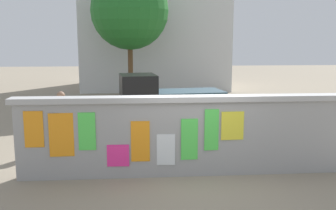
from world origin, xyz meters
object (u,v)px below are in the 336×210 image
object	(u,v)px
auto_rickshaw_truck	(166,101)
tree_roadside	(130,11)
bicycle_near	(120,135)
person_walking	(62,114)
motorcycle	(264,129)
bicycle_far	(196,137)

from	to	relation	value
auto_rickshaw_truck	tree_roadside	xyz separation A→B (m)	(-1.35, 6.44, 3.59)
bicycle_near	tree_roadside	bearing A→B (deg)	88.88
bicycle_near	person_walking	bearing A→B (deg)	-179.73
motorcycle	person_walking	xyz separation A→B (m)	(-5.76, 0.05, 0.52)
bicycle_near	bicycle_far	size ratio (longest dim) A/B	1.00
auto_rickshaw_truck	bicycle_far	bearing A→B (deg)	-79.20
motorcycle	tree_roadside	distance (m)	10.76
bicycle_near	bicycle_far	xyz separation A→B (m)	(2.12, -0.46, 0.00)
motorcycle	tree_roadside	world-z (taller)	tree_roadside
tree_roadside	bicycle_far	bearing A→B (deg)	-78.50
motorcycle	bicycle_far	bearing A→B (deg)	-168.87
person_walking	bicycle_near	bearing A→B (deg)	0.27
bicycle_near	person_walking	world-z (taller)	person_walking
auto_rickshaw_truck	tree_roadside	distance (m)	7.50
bicycle_far	tree_roadside	bearing A→B (deg)	101.50
auto_rickshaw_truck	bicycle_far	distance (m)	3.21
person_walking	tree_roadside	size ratio (longest dim) A/B	0.25
auto_rickshaw_truck	tree_roadside	world-z (taller)	tree_roadside
auto_rickshaw_truck	person_walking	distance (m)	4.09
bicycle_near	bicycle_far	distance (m)	2.17
auto_rickshaw_truck	person_walking	xyz separation A→B (m)	(-3.11, -2.65, 0.09)
bicycle_far	tree_roadside	xyz separation A→B (m)	(-1.94, 9.55, 4.12)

